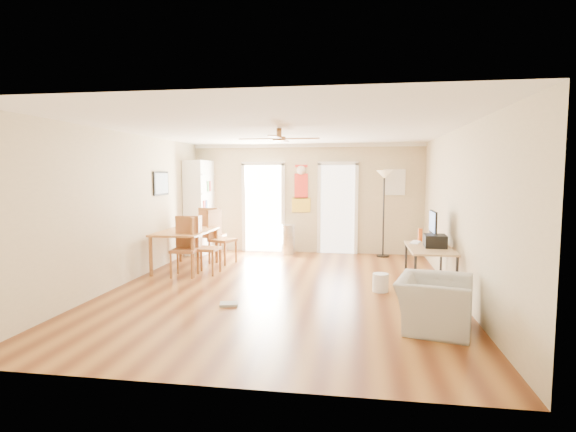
% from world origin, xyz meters
% --- Properties ---
extents(floor, '(7.00, 7.00, 0.00)m').
position_xyz_m(floor, '(0.00, 0.00, 0.00)').
color(floor, brown).
rests_on(floor, ground).
extents(ceiling, '(5.50, 7.00, 0.00)m').
position_xyz_m(ceiling, '(0.00, 0.00, 2.60)').
color(ceiling, silver).
rests_on(ceiling, floor).
extents(wall_back, '(5.50, 0.04, 2.60)m').
position_xyz_m(wall_back, '(0.00, 3.50, 1.30)').
color(wall_back, beige).
rests_on(wall_back, floor).
extents(wall_front, '(5.50, 0.04, 2.60)m').
position_xyz_m(wall_front, '(0.00, -3.50, 1.30)').
color(wall_front, beige).
rests_on(wall_front, floor).
extents(wall_left, '(0.04, 7.00, 2.60)m').
position_xyz_m(wall_left, '(-2.75, 0.00, 1.30)').
color(wall_left, beige).
rests_on(wall_left, floor).
extents(wall_right, '(0.04, 7.00, 2.60)m').
position_xyz_m(wall_right, '(2.75, 0.00, 1.30)').
color(wall_right, beige).
rests_on(wall_right, floor).
extents(crown_molding, '(5.50, 7.00, 0.08)m').
position_xyz_m(crown_molding, '(0.00, 0.00, 2.56)').
color(crown_molding, white).
rests_on(crown_molding, wall_back).
extents(kitchen_doorway, '(0.90, 0.10, 2.10)m').
position_xyz_m(kitchen_doorway, '(-1.05, 3.48, 1.05)').
color(kitchen_doorway, white).
rests_on(kitchen_doorway, wall_back).
extents(bathroom_doorway, '(0.80, 0.10, 2.10)m').
position_xyz_m(bathroom_doorway, '(0.75, 3.48, 1.05)').
color(bathroom_doorway, white).
rests_on(bathroom_doorway, wall_back).
extents(wall_decal, '(0.46, 0.03, 1.10)m').
position_xyz_m(wall_decal, '(-0.13, 3.48, 1.55)').
color(wall_decal, red).
rests_on(wall_decal, wall_back).
extents(ac_grille, '(0.50, 0.04, 0.60)m').
position_xyz_m(ac_grille, '(2.05, 3.47, 1.70)').
color(ac_grille, white).
rests_on(ac_grille, wall_back).
extents(framed_poster, '(0.04, 0.66, 0.48)m').
position_xyz_m(framed_poster, '(-2.73, 1.40, 1.70)').
color(framed_poster, black).
rests_on(framed_poster, wall_left).
extents(ceiling_fan, '(1.24, 1.24, 0.20)m').
position_xyz_m(ceiling_fan, '(0.00, -0.30, 2.43)').
color(ceiling_fan, '#593819').
rests_on(ceiling_fan, ceiling).
extents(bookshelf, '(0.44, 0.99, 2.21)m').
position_xyz_m(bookshelf, '(-2.51, 3.03, 1.10)').
color(bookshelf, white).
rests_on(bookshelf, floor).
extents(dining_table, '(0.93, 1.55, 0.77)m').
position_xyz_m(dining_table, '(-2.15, 1.22, 0.39)').
color(dining_table, '#AB6E37').
rests_on(dining_table, floor).
extents(dining_chair_right_a, '(0.59, 0.59, 1.12)m').
position_xyz_m(dining_chair_right_a, '(-1.60, 1.89, 0.56)').
color(dining_chair_right_a, '#AB6737').
rests_on(dining_chair_right_a, floor).
extents(dining_chair_right_b, '(0.47, 0.47, 1.08)m').
position_xyz_m(dining_chair_right_b, '(-1.60, 0.87, 0.54)').
color(dining_chair_right_b, '#9C5F32').
rests_on(dining_chair_right_b, floor).
extents(dining_chair_near, '(0.48, 0.48, 1.09)m').
position_xyz_m(dining_chair_near, '(-1.94, 0.60, 0.55)').
color(dining_chair_near, '#976230').
rests_on(dining_chair_near, floor).
extents(dining_chair_far, '(0.53, 0.53, 1.13)m').
position_xyz_m(dining_chair_far, '(-2.00, 2.47, 0.57)').
color(dining_chair_far, '#A96536').
rests_on(dining_chair_far, floor).
extents(trash_can, '(0.34, 0.34, 0.70)m').
position_xyz_m(trash_can, '(-0.39, 3.16, 0.35)').
color(trash_can, silver).
rests_on(trash_can, floor).
extents(torchiere_lamp, '(0.46, 0.46, 1.98)m').
position_xyz_m(torchiere_lamp, '(1.81, 3.18, 0.99)').
color(torchiere_lamp, black).
rests_on(torchiere_lamp, floor).
extents(computer_desk, '(0.67, 1.34, 0.72)m').
position_xyz_m(computer_desk, '(2.36, 0.18, 0.36)').
color(computer_desk, tan).
rests_on(computer_desk, floor).
extents(imac, '(0.12, 0.60, 0.56)m').
position_xyz_m(imac, '(2.47, 0.55, 1.00)').
color(imac, black).
rests_on(imac, computer_desk).
extents(keyboard, '(0.24, 0.44, 0.02)m').
position_xyz_m(keyboard, '(2.20, 0.65, 0.73)').
color(keyboard, white).
rests_on(keyboard, computer_desk).
extents(printer, '(0.35, 0.40, 0.20)m').
position_xyz_m(printer, '(2.45, 0.20, 0.82)').
color(printer, black).
rests_on(printer, computer_desk).
extents(orange_bottle, '(0.09, 0.09, 0.23)m').
position_xyz_m(orange_bottle, '(2.30, 0.81, 0.83)').
color(orange_bottle, '#ED5815').
rests_on(orange_bottle, computer_desk).
extents(wastebasket_a, '(0.27, 0.27, 0.29)m').
position_xyz_m(wastebasket_a, '(1.60, 0.04, 0.15)').
color(wastebasket_a, white).
rests_on(wastebasket_a, floor).
extents(wastebasket_b, '(0.32, 0.32, 0.33)m').
position_xyz_m(wastebasket_b, '(2.18, -1.17, 0.16)').
color(wastebasket_b, white).
rests_on(wastebasket_b, floor).
extents(floor_cloth, '(0.30, 0.26, 0.04)m').
position_xyz_m(floor_cloth, '(-0.60, -1.08, 0.02)').
color(floor_cloth, gray).
rests_on(floor_cloth, floor).
extents(armchair, '(1.07, 1.15, 0.63)m').
position_xyz_m(armchair, '(2.15, -1.63, 0.32)').
color(armchair, '#A6A6A1').
rests_on(armchair, floor).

